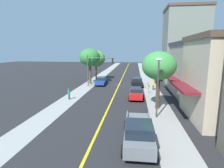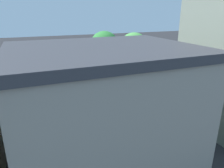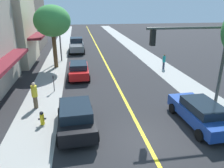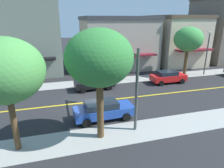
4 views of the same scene
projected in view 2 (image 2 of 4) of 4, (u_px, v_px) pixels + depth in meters
The scene contains 15 objects.
ground_plane at pixel (121, 86), 29.37m from camera, with size 140.00×140.00×0.00m, color #262628.
sidewalk_left at pixel (143, 102), 24.18m from camera, with size 2.69×126.00×0.01m, color #9E9E99.
sidewalk_right at pixel (106, 75), 34.55m from camera, with size 2.69×126.00×0.01m, color #9E9E99.
road_centerline_stripe at pixel (121, 86), 29.37m from camera, with size 0.20×126.00×0.00m, color yellow.
pale_office_building at pixel (104, 107), 13.82m from camera, with size 10.05×11.15×7.90m.
street_tree_right_corner at pixel (104, 43), 32.71m from camera, with size 4.08×4.08×7.06m.
street_tree_left_far at pixel (134, 44), 34.58m from camera, with size 4.21×4.21×6.68m.
fire_hydrant at pixel (122, 101), 23.59m from camera, with size 0.44×0.24×0.84m.
parking_meter at pixel (76, 104), 21.76m from camera, with size 0.12×0.18×1.34m.
traffic_light_mast at pixel (92, 55), 30.62m from camera, with size 5.16×0.32×5.78m.
red_sedan_left_curb at pixel (42, 102), 22.41m from camera, with size 1.97×4.27×1.49m.
black_sedan_left_curb at pixel (121, 91), 25.46m from camera, with size 2.23×4.45×1.55m.
blue_sedan_right_curb at pixel (105, 75), 31.82m from camera, with size 2.11×4.72×1.45m.
pedestrian_teal_shirt at pixel (24, 79), 29.75m from camera, with size 0.31×0.31×1.61m.
pedestrian_yellow_shirt at pixel (105, 102), 21.93m from camera, with size 0.38×0.38×1.82m.
Camera 2 is at (-25.09, 11.76, 9.83)m, focal length 34.00 mm.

